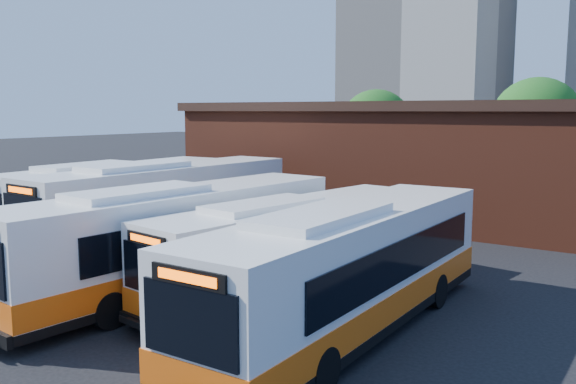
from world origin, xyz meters
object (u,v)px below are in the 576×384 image
Objects in this scene: transit_worker at (254,311)px; bus_mideast at (293,250)px; bus_west at (165,208)px; bus_east at (350,275)px; bus_farwest at (114,203)px; bus_midwest at (178,243)px.

bus_mideast is at bearing -0.48° from transit_worker.
bus_west reaches higher than transit_worker.
transit_worker is at bearing -124.09° from bus_east.
bus_farwest is 3.42m from bus_west.
bus_west reaches higher than bus_midwest.
bus_farwest is 15.99m from bus_east.
transit_worker is (4.99, -2.42, -0.68)m from bus_midwest.
transit_worker is (-1.49, -2.28, -0.66)m from bus_east.
bus_mideast is 3.83m from bus_east.
bus_farwest reaches higher than bus_midwest.
bus_farwest is 0.95× the size of bus_west.
bus_east is (11.85, -4.75, -0.10)m from bus_west.
bus_east reaches higher than transit_worker.
bus_mideast is (12.04, -2.69, -0.18)m from bus_farwest.
bus_midwest is 1.02× the size of bus_east.
bus_east is 6.89× the size of transit_worker.
bus_west is at bearing 157.17° from bus_east.
bus_east is (15.27, -4.75, -0.02)m from bus_farwest.
bus_west is 1.17× the size of bus_mideast.
bus_east reaches higher than bus_mideast.
bus_farwest is 9.92m from bus_midwest.
bus_farwest is 1.02× the size of bus_east.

